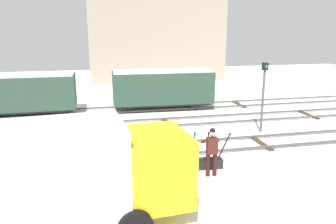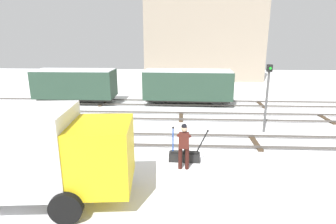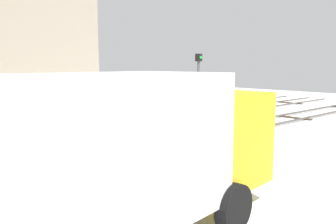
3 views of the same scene
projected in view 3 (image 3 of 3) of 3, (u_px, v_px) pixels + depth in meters
The scene contains 10 objects.
ground_plane at pixel (150, 148), 12.90m from camera, with size 60.00×60.00×0.00m, color white.
track_main_line at pixel (150, 145), 12.88m from camera, with size 44.00×1.94×0.18m.
track_siding_near at pixel (92, 130), 15.90m from camera, with size 44.00×1.94×0.18m.
track_siding_far at pixel (58, 121), 18.47m from camera, with size 44.00×1.94×0.18m.
switch_lever_frame at pixel (194, 151), 11.48m from camera, with size 1.57×0.42×1.45m.
rail_worker at pixel (209, 130), 10.88m from camera, with size 0.56×0.68×1.80m.
delivery_truck at pixel (124, 150), 5.81m from camera, with size 6.49×2.89×2.89m.
signal_post at pixel (198, 82), 16.75m from camera, with size 0.24×0.32×3.53m.
apartment_building at pixel (9, 38), 29.58m from camera, with size 13.44×6.70×10.50m.
freight_car_back_track at pixel (65, 95), 18.60m from camera, with size 6.41×2.45×2.53m.
Camera 3 is at (-8.01, -9.76, 3.02)m, focal length 37.81 mm.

